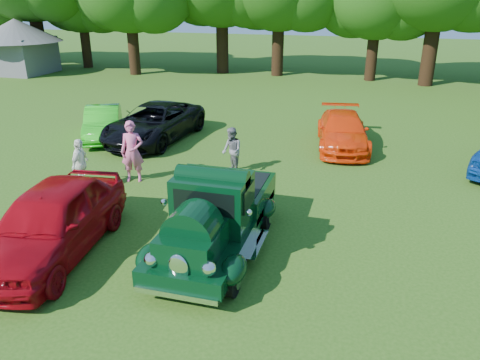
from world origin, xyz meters
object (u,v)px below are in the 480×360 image
(hero_pickup, at_px, (217,216))
(back_car_black, at_px, (154,123))
(back_car_orange, at_px, (343,131))
(red_convertible, at_px, (51,221))
(spectator_pink, at_px, (132,152))
(spectator_grey, at_px, (232,151))
(gazebo, at_px, (17,40))
(spectator_white, at_px, (80,165))
(back_car_lime, at_px, (103,123))

(hero_pickup, bearing_deg, back_car_black, 124.24)
(back_car_black, bearing_deg, back_car_orange, 12.97)
(red_convertible, relative_size, spectator_pink, 2.47)
(spectator_grey, bearing_deg, red_convertible, -61.06)
(back_car_orange, xyz_separation_m, spectator_pink, (-6.15, -5.37, 0.33))
(gazebo, bearing_deg, red_convertible, -49.52)
(back_car_orange, distance_m, spectator_white, 9.76)
(red_convertible, xyz_separation_m, spectator_white, (-1.57, 3.53, -0.03))
(red_convertible, bearing_deg, back_car_lime, 107.45)
(back_car_black, xyz_separation_m, spectator_white, (0.09, -5.33, 0.06))
(red_convertible, xyz_separation_m, back_car_lime, (-3.85, 8.59, -0.19))
(spectator_white, height_order, gazebo, gazebo)
(back_car_lime, relative_size, spectator_grey, 2.51)
(spectator_grey, bearing_deg, back_car_lime, -150.68)
(hero_pickup, height_order, back_car_lime, hero_pickup)
(spectator_grey, height_order, gazebo, gazebo)
(back_car_lime, xyz_separation_m, spectator_pink, (3.49, -4.00, 0.34))
(hero_pickup, bearing_deg, spectator_white, 155.66)
(red_convertible, height_order, spectator_pink, spectator_pink)
(red_convertible, xyz_separation_m, spectator_grey, (2.44, 6.13, -0.05))
(hero_pickup, distance_m, back_car_black, 9.24)
(back_car_lime, relative_size, spectator_pink, 1.98)
(red_convertible, distance_m, back_car_lime, 9.42)
(back_car_lime, distance_m, spectator_grey, 6.76)
(back_car_black, xyz_separation_m, spectator_pink, (1.29, -4.28, 0.25))
(back_car_black, distance_m, back_car_orange, 7.52)
(back_car_orange, relative_size, spectator_grey, 2.92)
(spectator_pink, height_order, spectator_white, spectator_pink)
(back_car_orange, bearing_deg, red_convertible, -128.17)
(back_car_black, bearing_deg, red_convertible, -74.81)
(spectator_pink, bearing_deg, hero_pickup, -58.68)
(back_car_orange, bearing_deg, spectator_white, -146.87)
(spectator_white, distance_m, gazebo, 25.13)
(hero_pickup, xyz_separation_m, spectator_grey, (-1.10, 4.90, -0.06))
(hero_pickup, height_order, back_car_orange, hero_pickup)
(hero_pickup, height_order, back_car_black, hero_pickup)
(spectator_white, bearing_deg, back_car_black, -6.73)
(back_car_orange, height_order, spectator_pink, spectator_pink)
(back_car_lime, xyz_separation_m, spectator_white, (2.28, -5.06, 0.16))
(spectator_pink, distance_m, spectator_white, 1.61)
(red_convertible, bearing_deg, back_car_orange, 53.15)
(hero_pickup, distance_m, gazebo, 30.37)
(back_car_black, xyz_separation_m, spectator_grey, (4.10, -2.73, 0.04))
(gazebo, bearing_deg, back_car_lime, -41.89)
(spectator_grey, bearing_deg, back_car_orange, 99.61)
(hero_pickup, bearing_deg, back_car_orange, 75.60)
(spectator_pink, xyz_separation_m, spectator_white, (-1.20, -1.05, -0.18))
(gazebo, bearing_deg, back_car_orange, -25.98)
(spectator_pink, height_order, spectator_grey, spectator_pink)
(back_car_lime, height_order, spectator_white, spectator_white)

